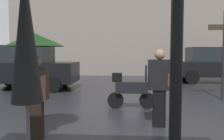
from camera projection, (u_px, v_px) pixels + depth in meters
folded_patio_umbrella_far at (26, 44)px, 2.24m from camera, size 0.37×0.37×2.44m
pedestrian_with_umbrella at (35, 53)px, 4.35m from camera, size 1.06×1.06×1.94m
pedestrian_with_bag at (160, 83)px, 5.11m from camera, size 0.51×0.24×1.66m
parked_scooter at (130, 89)px, 6.80m from camera, size 1.36×0.32×1.23m
parked_car_left at (27, 67)px, 10.42m from camera, size 4.13×1.93×1.89m
parked_car_right at (215, 64)px, 12.71m from camera, size 4.56×1.93×1.86m
street_signpost at (224, 46)px, 7.97m from camera, size 1.08×0.08×2.97m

